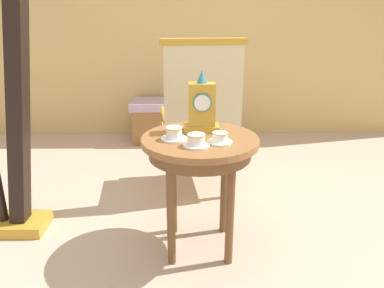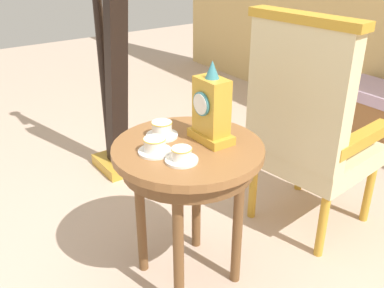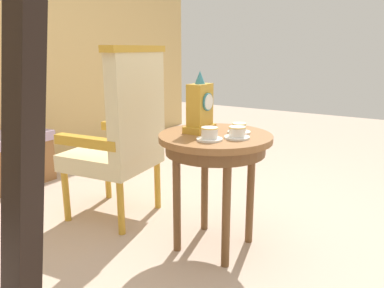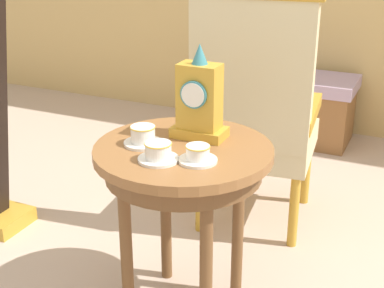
{
  "view_description": "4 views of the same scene",
  "coord_description": "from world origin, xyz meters",
  "px_view_note": "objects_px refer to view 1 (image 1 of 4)",
  "views": [
    {
      "loc": [
        -0.01,
        -1.77,
        1.26
      ],
      "look_at": [
        0.01,
        0.01,
        0.63
      ],
      "focal_mm": 33.58,
      "sensor_mm": 36.0,
      "label": 1
    },
    {
      "loc": [
        1.36,
        -0.88,
        1.45
      ],
      "look_at": [
        0.1,
        0.01,
        0.7
      ],
      "focal_mm": 40.99,
      "sensor_mm": 36.0,
      "label": 2
    },
    {
      "loc": [
        -1.69,
        -0.93,
        1.12
      ],
      "look_at": [
        -0.01,
        0.13,
        0.61
      ],
      "focal_mm": 35.06,
      "sensor_mm": 36.0,
      "label": 3
    },
    {
      "loc": [
        0.82,
        -1.58,
        1.4
      ],
      "look_at": [
        0.09,
        0.01,
        0.69
      ],
      "focal_mm": 52.37,
      "sensor_mm": 36.0,
      "label": 4
    }
  ],
  "objects_px": {
    "side_table": "(200,153)",
    "teacup_center": "(220,138)",
    "harp": "(9,126)",
    "armchair": "(200,117)",
    "window_bench": "(177,120)",
    "teacup_left": "(174,134)",
    "teacup_right": "(196,141)",
    "mantel_clock": "(202,107)"
  },
  "relations": [
    {
      "from": "side_table",
      "to": "teacup_center",
      "type": "xyz_separation_m",
      "value": [
        0.1,
        -0.1,
        0.11
      ]
    },
    {
      "from": "teacup_center",
      "to": "side_table",
      "type": "bearing_deg",
      "value": 135.16
    },
    {
      "from": "teacup_center",
      "to": "harp",
      "type": "xyz_separation_m",
      "value": [
        -1.18,
        0.29,
        -0.01
      ]
    },
    {
      "from": "side_table",
      "to": "teacup_right",
      "type": "distance_m",
      "value": 0.18
    },
    {
      "from": "window_bench",
      "to": "harp",
      "type": "bearing_deg",
      "value": -117.42
    },
    {
      "from": "teacup_center",
      "to": "teacup_left",
      "type": "bearing_deg",
      "value": 166.3
    },
    {
      "from": "armchair",
      "to": "harp",
      "type": "relative_size",
      "value": 0.67
    },
    {
      "from": "mantel_clock",
      "to": "armchair",
      "type": "xyz_separation_m",
      "value": [
        0.01,
        0.59,
        -0.21
      ]
    },
    {
      "from": "teacup_left",
      "to": "window_bench",
      "type": "distance_m",
      "value": 2.03
    },
    {
      "from": "teacup_center",
      "to": "harp",
      "type": "bearing_deg",
      "value": 166.39
    },
    {
      "from": "armchair",
      "to": "teacup_left",
      "type": "bearing_deg",
      "value": -102.4
    },
    {
      "from": "teacup_left",
      "to": "mantel_clock",
      "type": "height_order",
      "value": "mantel_clock"
    },
    {
      "from": "teacup_right",
      "to": "mantel_clock",
      "type": "relative_size",
      "value": 0.4
    },
    {
      "from": "side_table",
      "to": "teacup_center",
      "type": "distance_m",
      "value": 0.18
    },
    {
      "from": "harp",
      "to": "window_bench",
      "type": "height_order",
      "value": "harp"
    },
    {
      "from": "side_table",
      "to": "armchair",
      "type": "bearing_deg",
      "value": 87.81
    },
    {
      "from": "teacup_right",
      "to": "harp",
      "type": "height_order",
      "value": "harp"
    },
    {
      "from": "mantel_clock",
      "to": "window_bench",
      "type": "distance_m",
      "value": 1.93
    },
    {
      "from": "teacup_left",
      "to": "harp",
      "type": "xyz_separation_m",
      "value": [
        -0.95,
        0.23,
        -0.02
      ]
    },
    {
      "from": "teacup_left",
      "to": "harp",
      "type": "distance_m",
      "value": 0.98
    },
    {
      "from": "teacup_right",
      "to": "teacup_center",
      "type": "relative_size",
      "value": 1.05
    },
    {
      "from": "side_table",
      "to": "teacup_center",
      "type": "height_order",
      "value": "teacup_center"
    },
    {
      "from": "teacup_right",
      "to": "window_bench",
      "type": "relative_size",
      "value": 0.14
    },
    {
      "from": "mantel_clock",
      "to": "teacup_center",
      "type": "bearing_deg",
      "value": -67.36
    },
    {
      "from": "mantel_clock",
      "to": "armchair",
      "type": "distance_m",
      "value": 0.63
    },
    {
      "from": "mantel_clock",
      "to": "armchair",
      "type": "bearing_deg",
      "value": 88.6
    },
    {
      "from": "side_table",
      "to": "harp",
      "type": "distance_m",
      "value": 1.1
    },
    {
      "from": "teacup_right",
      "to": "armchair",
      "type": "relative_size",
      "value": 0.12
    },
    {
      "from": "teacup_center",
      "to": "armchair",
      "type": "relative_size",
      "value": 0.11
    },
    {
      "from": "window_bench",
      "to": "teacup_center",
      "type": "bearing_deg",
      "value": -82.26
    },
    {
      "from": "armchair",
      "to": "mantel_clock",
      "type": "bearing_deg",
      "value": -91.4
    },
    {
      "from": "side_table",
      "to": "harp",
      "type": "bearing_deg",
      "value": 170.05
    },
    {
      "from": "mantel_clock",
      "to": "armchair",
      "type": "relative_size",
      "value": 0.29
    },
    {
      "from": "teacup_left",
      "to": "window_bench",
      "type": "xyz_separation_m",
      "value": [
        -0.04,
        1.97,
        -0.48
      ]
    },
    {
      "from": "side_table",
      "to": "harp",
      "type": "height_order",
      "value": "harp"
    },
    {
      "from": "harp",
      "to": "teacup_right",
      "type": "bearing_deg",
      "value": -17.3
    },
    {
      "from": "side_table",
      "to": "mantel_clock",
      "type": "xyz_separation_m",
      "value": [
        0.01,
        0.11,
        0.22
      ]
    },
    {
      "from": "teacup_center",
      "to": "armchair",
      "type": "distance_m",
      "value": 0.8
    },
    {
      "from": "teacup_left",
      "to": "teacup_right",
      "type": "xyz_separation_m",
      "value": [
        0.11,
        -0.1,
        -0.0
      ]
    },
    {
      "from": "teacup_left",
      "to": "teacup_right",
      "type": "bearing_deg",
      "value": -42.08
    },
    {
      "from": "side_table",
      "to": "teacup_right",
      "type": "relative_size",
      "value": 5.02
    },
    {
      "from": "side_table",
      "to": "teacup_right",
      "type": "xyz_separation_m",
      "value": [
        -0.02,
        -0.14,
        0.12
      ]
    }
  ]
}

